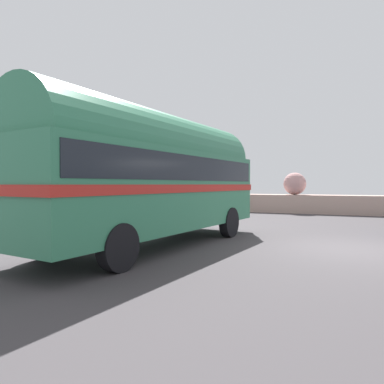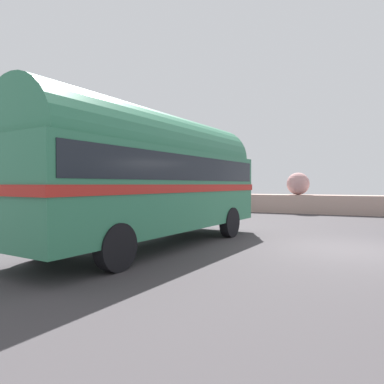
# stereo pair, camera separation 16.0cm
# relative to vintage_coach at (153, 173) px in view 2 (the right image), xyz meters

# --- Properties ---
(ground) EXTENTS (32.00, 26.00, 0.02)m
(ground) POSITION_rel_vintage_coach_xyz_m (4.94, 1.68, -2.04)
(ground) COLOR #3F3B3E
(breakwater) EXTENTS (31.36, 2.06, 2.45)m
(breakwater) POSITION_rel_vintage_coach_xyz_m (4.56, 13.46, -1.33)
(breakwater) COLOR tan
(breakwater) RESTS_ON ground
(vintage_coach) EXTENTS (3.43, 8.81, 3.70)m
(vintage_coach) POSITION_rel_vintage_coach_xyz_m (0.00, 0.00, 0.00)
(vintage_coach) COLOR black
(vintage_coach) RESTS_ON ground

